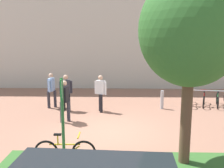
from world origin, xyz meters
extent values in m
plane|color=#936651|center=(0.00, 0.00, 0.00)|extent=(60.00, 60.00, 0.00)
cube|color=beige|center=(0.00, 8.77, 5.00)|extent=(28.00, 1.20, 10.00)
cube|color=#336028|center=(0.76, -2.47, 0.08)|extent=(7.00, 1.10, 0.16)
cylinder|color=brown|center=(2.06, -2.47, 1.28)|extent=(0.28, 0.28, 2.55)
ellipsoid|color=#2D6628|center=(2.06, -2.47, 3.56)|extent=(2.52, 2.52, 2.77)
cylinder|color=#2D7238|center=(-1.10, -2.47, 1.19)|extent=(0.08, 0.08, 2.38)
cube|color=#198C33|center=(-1.10, -2.47, 2.10)|extent=(0.08, 0.36, 0.52)
cube|color=white|center=(-1.10, -2.47, 2.10)|extent=(0.07, 0.30, 0.44)
torus|color=black|center=(-1.62, -2.36, 0.33)|extent=(0.66, 0.07, 0.66)
torus|color=black|center=(-0.60, -2.34, 0.33)|extent=(0.66, 0.07, 0.66)
cylinder|color=gold|center=(-1.11, -2.35, 0.55)|extent=(0.84, 0.05, 0.04)
cylinder|color=gold|center=(-1.01, -2.35, 0.30)|extent=(0.61, 0.05, 0.44)
cylinder|color=gold|center=(-1.29, -2.35, 0.67)|extent=(0.04, 0.04, 0.28)
cube|color=black|center=(-1.29, -2.35, 0.83)|extent=(0.20, 0.08, 0.05)
cylinder|color=gold|center=(-0.72, -2.34, 0.81)|extent=(0.05, 0.42, 0.04)
cylinder|color=#99999E|center=(3.71, 3.85, 0.40)|extent=(0.06, 0.06, 0.80)
cylinder|color=#99999E|center=(5.00, 3.67, 0.80)|extent=(2.59, 0.40, 0.06)
torus|color=black|center=(3.91, 3.39, 0.30)|extent=(0.22, 0.60, 0.61)
torus|color=black|center=(4.17, 4.29, 0.30)|extent=(0.22, 0.60, 0.61)
cylinder|color=gold|center=(4.04, 3.84, 0.51)|extent=(0.25, 0.75, 0.03)
cylinder|color=gold|center=(4.06, 3.92, 0.27)|extent=(0.19, 0.54, 0.40)
cylinder|color=gold|center=(3.99, 3.67, 0.62)|extent=(0.03, 0.03, 0.26)
cube|color=black|center=(3.99, 3.67, 0.76)|extent=(0.12, 0.20, 0.05)
cylinder|color=gold|center=(4.14, 4.18, 0.75)|extent=(0.38, 0.14, 0.04)
torus|color=black|center=(4.51, 3.32, 0.30)|extent=(0.27, 0.59, 0.61)
torus|color=black|center=(4.85, 4.19, 0.30)|extent=(0.27, 0.59, 0.61)
cylinder|color=red|center=(4.68, 3.76, 0.51)|extent=(0.30, 0.73, 0.03)
cylinder|color=red|center=(4.71, 3.84, 0.27)|extent=(0.23, 0.53, 0.40)
cylinder|color=red|center=(4.62, 3.60, 0.62)|extent=(0.03, 0.03, 0.26)
cube|color=black|center=(4.62, 3.60, 0.76)|extent=(0.13, 0.20, 0.05)
cylinder|color=red|center=(4.81, 4.09, 0.75)|extent=(0.37, 0.17, 0.04)
torus|color=black|center=(5.17, 3.21, 0.30)|extent=(0.25, 0.59, 0.61)
torus|color=black|center=(5.47, 4.10, 0.30)|extent=(0.25, 0.59, 0.61)
cylinder|color=#1E7233|center=(5.32, 3.66, 0.51)|extent=(0.28, 0.74, 0.03)
cylinder|color=#1E7233|center=(5.35, 3.74, 0.27)|extent=(0.21, 0.54, 0.40)
cylinder|color=#1E7233|center=(5.27, 3.50, 0.62)|extent=(0.03, 0.03, 0.26)
cube|color=black|center=(5.27, 3.50, 0.76)|extent=(0.13, 0.20, 0.05)
cylinder|color=#1E7233|center=(5.44, 3.99, 0.75)|extent=(0.38, 0.16, 0.04)
cylinder|color=#ADADB2|center=(2.46, 3.16, 0.45)|extent=(0.16, 0.16, 0.90)
cylinder|color=black|center=(-0.52, 2.75, 0.42)|extent=(0.14, 0.14, 0.85)
cylinder|color=black|center=(-0.46, 2.47, 0.42)|extent=(0.14, 0.14, 0.85)
cube|color=white|center=(-0.49, 2.61, 1.16)|extent=(0.46, 0.39, 0.62)
cylinder|color=white|center=(-0.72, 2.72, 1.13)|extent=(0.09, 0.09, 0.59)
cylinder|color=white|center=(-0.25, 2.50, 1.13)|extent=(0.09, 0.09, 0.59)
sphere|color=tan|center=(-0.49, 2.61, 1.61)|extent=(0.22, 0.22, 0.22)
cylinder|color=#2D2D38|center=(-1.96, 1.03, 0.42)|extent=(0.14, 0.14, 0.85)
cylinder|color=#2D2D38|center=(-1.71, 1.18, 0.42)|extent=(0.14, 0.14, 0.85)
cube|color=black|center=(-1.84, 1.10, 1.16)|extent=(0.28, 0.42, 0.62)
cylinder|color=black|center=(-1.86, 0.84, 1.13)|extent=(0.09, 0.09, 0.59)
cylinder|color=black|center=(-1.81, 1.36, 1.13)|extent=(0.09, 0.09, 0.59)
sphere|color=tan|center=(-1.84, 1.10, 1.61)|extent=(0.22, 0.22, 0.22)
cylinder|color=black|center=(-2.26, 2.82, 0.42)|extent=(0.14, 0.14, 0.85)
cylinder|color=black|center=(-1.98, 2.58, 0.42)|extent=(0.14, 0.14, 0.85)
cube|color=#2D2D38|center=(-2.12, 2.70, 1.16)|extent=(0.46, 0.37, 0.62)
cylinder|color=#2D2D38|center=(-2.36, 2.61, 1.13)|extent=(0.09, 0.09, 0.59)
cylinder|color=#2D2D38|center=(-1.88, 2.79, 1.13)|extent=(0.09, 0.09, 0.59)
sphere|color=tan|center=(-2.12, 2.70, 1.61)|extent=(0.22, 0.22, 0.22)
cylinder|color=#2D2D38|center=(-3.08, 3.15, 0.42)|extent=(0.14, 0.14, 0.85)
cylinder|color=#2D2D38|center=(-2.81, 3.32, 0.42)|extent=(0.14, 0.14, 0.85)
cube|color=#8CB2E5|center=(-2.95, 3.23, 1.16)|extent=(0.26, 0.41, 0.62)
cylinder|color=#8CB2E5|center=(-2.96, 2.97, 1.13)|extent=(0.09, 0.09, 0.59)
cylinder|color=#8CB2E5|center=(-2.93, 3.49, 1.13)|extent=(0.09, 0.09, 0.59)
sphere|color=tan|center=(-2.95, 3.23, 1.61)|extent=(0.22, 0.22, 0.22)
camera|label=1|loc=(0.33, -8.58, 3.33)|focal=39.71mm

